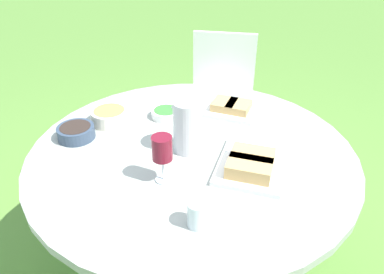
% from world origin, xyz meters
% --- Properties ---
extents(ground_plane, '(40.00, 40.00, 0.00)m').
position_xyz_m(ground_plane, '(0.00, 0.00, 0.00)').
color(ground_plane, '#5B8C38').
extents(dining_table, '(1.33, 1.33, 0.77)m').
position_xyz_m(dining_table, '(0.00, 0.00, 0.66)').
color(dining_table, '#4C4C51').
rests_on(dining_table, ground_plane).
extents(chair_near_left, '(0.49, 0.47, 0.89)m').
position_xyz_m(chair_near_left, '(0.14, -1.15, 0.52)').
color(chair_near_left, white).
rests_on(chair_near_left, ground_plane).
extents(water_pitcher, '(0.12, 0.12, 0.22)m').
position_xyz_m(water_pitcher, '(0.02, 0.01, 0.88)').
color(water_pitcher, silver).
rests_on(water_pitcher, dining_table).
extents(wine_glass, '(0.07, 0.07, 0.19)m').
position_xyz_m(wine_glass, '(0.04, 0.22, 0.90)').
color(wine_glass, silver).
rests_on(wine_glass, dining_table).
extents(platter_bread_main, '(0.25, 0.31, 0.07)m').
position_xyz_m(platter_bread_main, '(-0.25, 0.07, 0.80)').
color(platter_bread_main, white).
rests_on(platter_bread_main, dining_table).
extents(platter_charcuterie, '(0.32, 0.21, 0.06)m').
position_xyz_m(platter_charcuterie, '(-0.07, -0.36, 0.79)').
color(platter_charcuterie, white).
rests_on(platter_charcuterie, dining_table).
extents(bowl_fries, '(0.17, 0.17, 0.06)m').
position_xyz_m(bowl_fries, '(0.43, -0.10, 0.80)').
color(bowl_fries, beige).
rests_on(bowl_fries, dining_table).
extents(bowl_salad, '(0.14, 0.14, 0.04)m').
position_xyz_m(bowl_salad, '(0.20, -0.23, 0.79)').
color(bowl_salad, white).
rests_on(bowl_salad, dining_table).
extents(bowl_olives, '(0.16, 0.16, 0.06)m').
position_xyz_m(bowl_olives, '(0.50, 0.06, 0.80)').
color(bowl_olives, '#334256').
rests_on(bowl_olives, dining_table).
extents(cup_water_near, '(0.06, 0.06, 0.09)m').
position_xyz_m(cup_water_near, '(-0.14, 0.40, 0.81)').
color(cup_water_near, silver).
rests_on(cup_water_near, dining_table).
extents(handbag, '(0.30, 0.14, 0.37)m').
position_xyz_m(handbag, '(1.11, -0.51, 0.13)').
color(handbag, brown).
rests_on(handbag, ground_plane).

